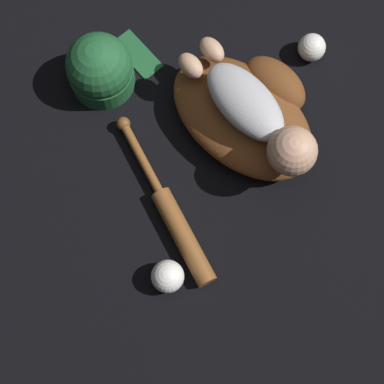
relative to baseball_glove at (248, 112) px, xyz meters
The scene contains 7 objects.
ground_plane 0.08m from the baseball_glove, 86.81° to the right, with size 6.00×6.00×0.00m, color black.
baseball_glove is the anchor object (origin of this frame).
baby_figure 0.10m from the baseball_glove, 35.10° to the right, with size 0.39×0.18×0.11m.
baseball_bat 0.30m from the baseball_glove, 87.35° to the right, with size 0.41×0.22×0.05m.
baseball 0.42m from the baseball_glove, 78.71° to the right, with size 0.07×0.07×0.07m.
baseball_spare 0.24m from the baseball_glove, 84.11° to the left, with size 0.07×0.07×0.07m.
baseball_cap 0.36m from the baseball_glove, 159.67° to the right, with size 0.17×0.23×0.16m.
Camera 1 is at (0.24, -0.49, 1.43)m, focal length 60.00 mm.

